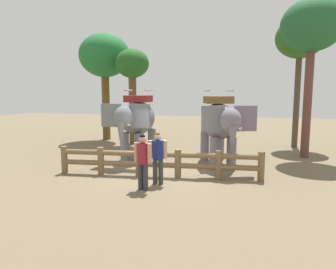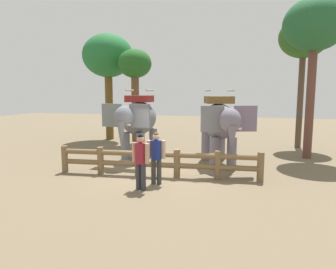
{
  "view_description": "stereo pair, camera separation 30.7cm",
  "coord_description": "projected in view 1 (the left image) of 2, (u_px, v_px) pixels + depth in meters",
  "views": [
    {
      "loc": [
        3.22,
        -10.55,
        3.1
      ],
      "look_at": [
        0.0,
        1.51,
        1.4
      ],
      "focal_mm": 32.7,
      "sensor_mm": 36.0,
      "label": 1
    },
    {
      "loc": [
        3.51,
        -10.47,
        3.1
      ],
      "look_at": [
        0.0,
        1.51,
        1.4
      ],
      "focal_mm": 32.7,
      "sensor_mm": 36.0,
      "label": 2
    }
  ],
  "objects": [
    {
      "name": "elephant_center",
      "position": [
        219.0,
        123.0,
        13.03
      ],
      "size": [
        2.74,
        3.86,
        3.24
      ],
      "color": "slate",
      "rests_on": "ground"
    },
    {
      "name": "ground_plane",
      "position": [
        158.0,
        177.0,
        11.34
      ],
      "size": [
        60.0,
        60.0,
        0.0
      ],
      "primitive_type": "plane",
      "color": "brown"
    },
    {
      "name": "tree_deep_back",
      "position": [
        300.0,
        40.0,
        16.91
      ],
      "size": [
        2.67,
        2.67,
        7.27
      ],
      "color": "brown",
      "rests_on": "ground"
    },
    {
      "name": "tree_far_left",
      "position": [
        105.0,
        57.0,
        19.89
      ],
      "size": [
        3.29,
        3.29,
        6.92
      ],
      "color": "brown",
      "rests_on": "ground"
    },
    {
      "name": "elephant_near_left",
      "position": [
        137.0,
        120.0,
        14.31
      ],
      "size": [
        2.17,
        3.78,
        3.26
      ],
      "color": "slate",
      "rests_on": "ground"
    },
    {
      "name": "log_fence",
      "position": [
        158.0,
        161.0,
        11.34
      ],
      "size": [
        7.61,
        1.07,
        1.05
      ],
      "color": "brown",
      "rests_on": "ground"
    },
    {
      "name": "tree_back_center",
      "position": [
        132.0,
        69.0,
        18.32
      ],
      "size": [
        2.02,
        2.02,
        5.71
      ],
      "color": "brown",
      "rests_on": "ground"
    },
    {
      "name": "tree_far_right",
      "position": [
        312.0,
        28.0,
        14.03
      ],
      "size": [
        2.82,
        2.82,
        7.39
      ],
      "color": "brown",
      "rests_on": "ground"
    },
    {
      "name": "tourist_woman_in_black",
      "position": [
        143.0,
        158.0,
        9.71
      ],
      "size": [
        0.63,
        0.42,
        1.81
      ],
      "color": "#303139",
      "rests_on": "ground"
    },
    {
      "name": "tourist_man_in_blue",
      "position": [
        158.0,
        154.0,
        10.34
      ],
      "size": [
        0.62,
        0.42,
        1.79
      ],
      "color": "#353734",
      "rests_on": "ground"
    }
  ]
}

